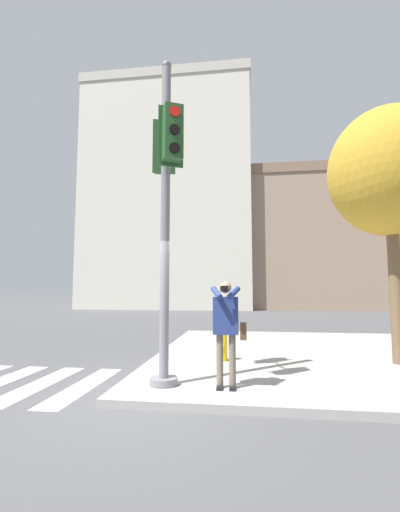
% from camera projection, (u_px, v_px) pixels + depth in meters
% --- Properties ---
extents(ground_plane, '(160.00, 160.00, 0.00)m').
position_uv_depth(ground_plane, '(141.00, 399.00, 5.28)').
color(ground_plane, '#4C4C4F').
extents(sidewalk_corner, '(8.00, 8.00, 0.13)m').
position_uv_depth(sidewalk_corner, '(324.00, 356.00, 8.28)').
color(sidewalk_corner, '#9E9B96').
rests_on(sidewalk_corner, ground_plane).
extents(traffic_signal_pole, '(0.74, 1.24, 5.62)m').
position_uv_depth(traffic_signal_pole, '(166.00, 189.00, 5.89)').
color(traffic_signal_pole, slate).
rests_on(traffic_signal_pole, sidewalk_corner).
extents(person_photographer, '(0.58, 0.54, 1.68)m').
position_uv_depth(person_photographer, '(227.00, 324.00, 5.49)').
color(person_photographer, black).
rests_on(person_photographer, sidewalk_corner).
extents(street_tree, '(2.59, 2.59, 5.56)m').
position_uv_depth(street_tree, '(389.00, 173.00, 7.53)').
color(street_tree, brown).
rests_on(street_tree, sidewalk_corner).
extents(fire_hydrant, '(0.21, 0.27, 0.73)m').
position_uv_depth(fire_hydrant, '(222.00, 344.00, 7.48)').
color(fire_hydrant, yellow).
rests_on(fire_hydrant, sidewalk_corner).
extents(building_left, '(14.56, 9.53, 20.05)m').
position_uv_depth(building_left, '(173.00, 199.00, 32.02)').
color(building_left, beige).
rests_on(building_left, ground_plane).
extents(building_right, '(17.65, 9.95, 11.68)m').
position_uv_depth(building_right, '(322.00, 242.00, 30.95)').
color(building_right, gray).
rests_on(building_right, ground_plane).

